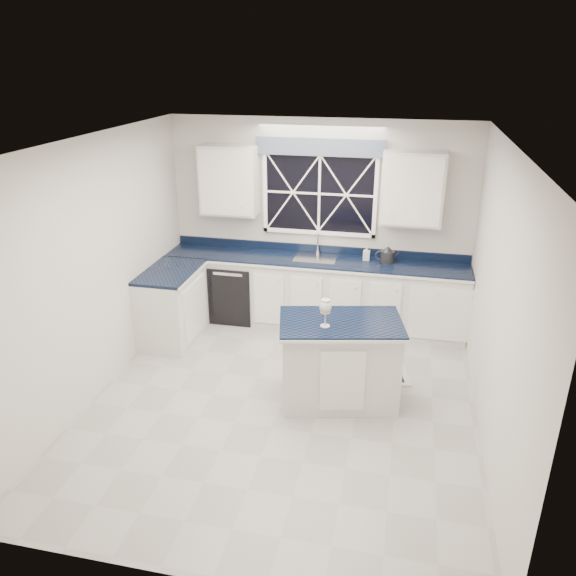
% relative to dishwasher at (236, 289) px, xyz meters
% --- Properties ---
extents(ground, '(4.50, 4.50, 0.00)m').
position_rel_dishwasher_xyz_m(ground, '(1.10, -1.95, -0.41)').
color(ground, '#A4A4A0').
rests_on(ground, ground).
extents(back_wall, '(4.00, 0.10, 2.70)m').
position_rel_dishwasher_xyz_m(back_wall, '(1.10, 0.30, 0.94)').
color(back_wall, silver).
rests_on(back_wall, ground).
extents(base_cabinets, '(3.99, 1.60, 0.90)m').
position_rel_dishwasher_xyz_m(base_cabinets, '(0.77, -0.17, 0.04)').
color(base_cabinets, silver).
rests_on(base_cabinets, ground).
extents(countertop, '(3.98, 0.64, 0.04)m').
position_rel_dishwasher_xyz_m(countertop, '(1.10, 0.00, 0.51)').
color(countertop, black).
rests_on(countertop, base_cabinets).
extents(dishwasher, '(0.60, 0.58, 0.82)m').
position_rel_dishwasher_xyz_m(dishwasher, '(0.00, 0.00, 0.00)').
color(dishwasher, black).
rests_on(dishwasher, ground).
extents(window, '(1.65, 0.09, 1.26)m').
position_rel_dishwasher_xyz_m(window, '(1.10, 0.25, 1.42)').
color(window, black).
rests_on(window, ground).
extents(upper_cabinets, '(3.10, 0.34, 0.90)m').
position_rel_dishwasher_xyz_m(upper_cabinets, '(1.10, 0.13, 1.49)').
color(upper_cabinets, silver).
rests_on(upper_cabinets, ground).
extents(faucet, '(0.05, 0.20, 0.30)m').
position_rel_dishwasher_xyz_m(faucet, '(1.10, 0.19, 0.69)').
color(faucet, silver).
rests_on(faucet, countertop).
extents(island, '(1.37, 1.00, 0.93)m').
position_rel_dishwasher_xyz_m(island, '(1.67, -1.74, 0.06)').
color(island, silver).
rests_on(island, ground).
extents(rug, '(1.37, 1.00, 0.02)m').
position_rel_dishwasher_xyz_m(rug, '(1.76, -1.10, -0.40)').
color(rug, beige).
rests_on(rug, ground).
extents(kettle, '(0.30, 0.19, 0.21)m').
position_rel_dishwasher_xyz_m(kettle, '(2.03, 0.08, 0.63)').
color(kettle, '#2A2A2C').
rests_on(kettle, countertop).
extents(wine_glass, '(0.12, 0.12, 0.29)m').
position_rel_dishwasher_xyz_m(wine_glass, '(1.53, -1.89, 0.72)').
color(wine_glass, silver).
rests_on(wine_glass, island).
extents(soap_bottle, '(0.08, 0.09, 0.19)m').
position_rel_dishwasher_xyz_m(soap_bottle, '(1.76, 0.11, 0.62)').
color(soap_bottle, silver).
rests_on(soap_bottle, countertop).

